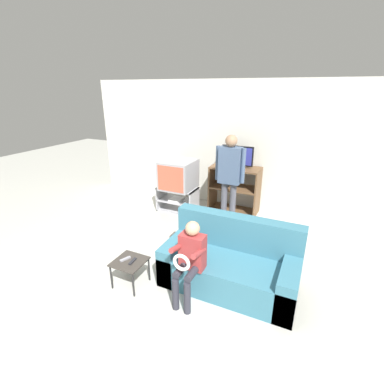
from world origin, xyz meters
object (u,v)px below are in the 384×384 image
couch (231,264)px  person_standing_adult (230,173)px  television_flat (237,157)px  remote_control_black (132,261)px  tv_stand (178,199)px  snack_table (130,264)px  remote_control_white (125,259)px  television_main (178,175)px  person_seated_child (190,257)px  media_shelf (234,189)px

couch → person_standing_adult: 1.80m
television_flat → remote_control_black: size_ratio=4.35×
tv_stand → remote_control_black: bearing=-75.5°
snack_table → couch: size_ratio=0.23×
remote_control_white → snack_table: bearing=22.2°
television_main → person_seated_child: 2.62m
television_main → person_seated_child: (1.34, -2.25, -0.20)m
media_shelf → remote_control_black: size_ratio=6.85×
person_standing_adult → person_seated_child: 2.08m
television_main → remote_control_black: television_main is taller
media_shelf → remote_control_white: bearing=-101.7°
media_shelf → couch: size_ratio=0.58×
remote_control_black → remote_control_white: same height
media_shelf → tv_stand: bearing=-156.3°
snack_table → person_seated_child: 0.87m
media_shelf → person_seated_child: bearing=-83.8°
remote_control_white → person_seated_child: size_ratio=0.14×
tv_stand → person_standing_adult: (1.17, -0.23, 0.79)m
media_shelf → snack_table: bearing=-100.4°
television_flat → person_seated_child: (0.28, -2.73, -0.56)m
person_seated_child → television_flat: bearing=95.8°
person_standing_adult → remote_control_white: bearing=-107.9°
television_main → remote_control_black: (0.57, -2.34, -0.42)m
television_main → television_flat: television_flat is taller
television_flat → couch: bearing=-74.3°
media_shelf → television_flat: (0.02, 0.01, 0.67)m
television_flat → person_seated_child: television_flat is taller
television_main → remote_control_white: bearing=-78.9°
remote_control_white → media_shelf: bearing=101.5°
remote_control_black → couch: size_ratio=0.09×
television_flat → person_seated_child: 2.80m
remote_control_white → tv_stand: bearing=125.0°
tv_stand → snack_table: tv_stand is taller
remote_control_black → person_seated_child: bearing=1.2°
remote_control_black → person_standing_adult: size_ratio=0.08×
television_main → person_standing_adult: person_standing_adult is taller
media_shelf → snack_table: (-0.52, -2.81, -0.18)m
tv_stand → media_shelf: 1.20m
television_flat → person_standing_adult: bearing=-83.5°
tv_stand → snack_table: bearing=-76.7°
tv_stand → media_shelf: bearing=23.7°
television_main → person_standing_adult: bearing=-11.1°
television_main → person_seated_child: bearing=-59.2°
media_shelf → television_flat: television_flat is taller
tv_stand → television_main: 0.55m
snack_table → couch: couch is taller
couch → person_standing_adult: size_ratio=1.00×
couch → person_seated_child: bearing=-126.5°
television_main → media_shelf: (1.04, 0.47, -0.31)m
television_main → television_flat: 1.22m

